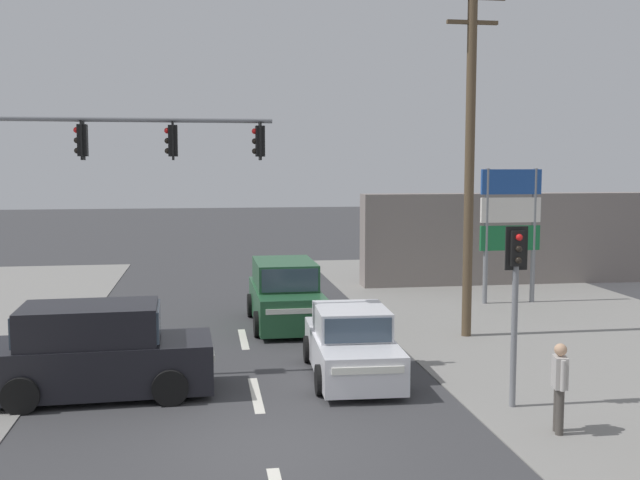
{
  "coord_description": "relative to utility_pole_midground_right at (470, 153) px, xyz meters",
  "views": [
    {
      "loc": [
        -0.99,
        -12.05,
        4.74
      ],
      "look_at": [
        1.49,
        4.0,
        3.09
      ],
      "focal_mm": 42.0,
      "sensor_mm": 36.0,
      "label": 1
    }
  ],
  "objects": [
    {
      "name": "ground_plane",
      "position": [
        -6.11,
        -7.38,
        -5.03
      ],
      "size": [
        140.0,
        140.0,
        0.0
      ],
      "primitive_type": "plane",
      "color": "#3A3A3D"
    },
    {
      "name": "lane_dash_mid",
      "position": [
        -6.11,
        -4.38,
        -5.03
      ],
      "size": [
        0.2,
        2.4,
        0.01
      ],
      "primitive_type": "cube",
      "color": "silver",
      "rests_on": "ground"
    },
    {
      "name": "lane_dash_far",
      "position": [
        -6.11,
        0.62,
        -5.03
      ],
      "size": [
        0.2,
        2.4,
        0.01
      ],
      "primitive_type": "cube",
      "color": "silver",
      "rests_on": "ground"
    },
    {
      "name": "utility_pole_midground_right",
      "position": [
        0.0,
        0.0,
        0.0
      ],
      "size": [
        1.8,
        0.26,
        9.58
      ],
      "color": "brown",
      "rests_on": "ground"
    },
    {
      "name": "traffic_signal_mast",
      "position": [
        -10.0,
        -2.69,
        -0.68
      ],
      "size": [
        6.89,
        0.46,
        6.0
      ],
      "color": "slate",
      "rests_on": "ground"
    },
    {
      "name": "pedestal_signal_right_kerb",
      "position": [
        -1.2,
        -5.97,
        -2.62
      ],
      "size": [
        0.44,
        0.29,
        3.56
      ],
      "color": "slate",
      "rests_on": "ground"
    },
    {
      "name": "shopping_plaza_sign",
      "position": [
        3.13,
        4.53,
        -2.05
      ],
      "size": [
        2.1,
        0.16,
        4.6
      ],
      "color": "slate",
      "rests_on": "ground"
    },
    {
      "name": "shopfront_wall_far",
      "position": [
        4.89,
        8.62,
        -3.23
      ],
      "size": [
        12.0,
        1.0,
        3.6
      ],
      "primitive_type": "cube",
      "color": "gray",
      "rests_on": "ground"
    },
    {
      "name": "sedan_receding_far",
      "position": [
        -3.89,
        -3.32,
        -4.33
      ],
      "size": [
        2.02,
        4.3,
        1.56
      ],
      "color": "silver",
      "rests_on": "ground"
    },
    {
      "name": "suv_kerbside_parked",
      "position": [
        -4.78,
        2.28,
        -4.15
      ],
      "size": [
        2.08,
        4.55,
        1.9
      ],
      "color": "#235633",
      "rests_on": "ground"
    },
    {
      "name": "suv_crossing_left",
      "position": [
        -9.3,
        -3.93,
        -4.15
      ],
      "size": [
        4.6,
        2.18,
        1.9
      ],
      "color": "black",
      "rests_on": "ground"
    },
    {
      "name": "pedestrian_at_kerb",
      "position": [
        -0.99,
        -7.45,
        -4.11
      ],
      "size": [
        0.3,
        0.55,
        1.63
      ],
      "color": "#47423D",
      "rests_on": "ground"
    }
  ]
}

